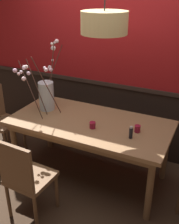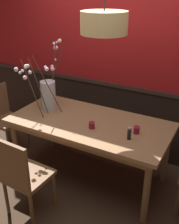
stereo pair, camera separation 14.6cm
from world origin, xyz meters
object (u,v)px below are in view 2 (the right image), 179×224
Objects in this scene: chair_near_side_left at (23,174)px; pendant_lamp at (104,23)px; dining_table at (89,128)px; candle_holder_nearer_edge at (92,125)px; chair_far_side_left at (102,111)px; vase_with_blossoms at (48,93)px; chair_head_west_end at (3,115)px; condiment_bottle at (129,134)px; candle_holder_nearer_center at (136,130)px.

pendant_lamp reaches higher than chair_near_side_left.
candle_holder_nearer_edge is at bearing -52.52° from dining_table.
candle_holder_nearer_edge is (0.35, -0.98, 0.31)m from chair_far_side_left.
dining_table is 2.20× the size of vase_with_blossoms.
dining_table is 1.40m from chair_head_west_end.
chair_far_side_left reaches higher than candle_holder_nearer_edge.
condiment_bottle is at bearing -15.40° from dining_table.
pendant_lamp reaches higher than candle_holder_nearer_edge.
candle_holder_nearer_edge is at bearing -15.20° from vase_with_blossoms.
vase_with_blossoms is at bearing -115.95° from chair_far_side_left.
candle_holder_nearer_edge is at bearing -4.83° from chair_head_west_end.
chair_far_side_left is (-0.25, 0.85, -0.18)m from dining_table.
chair_near_side_left is 1.10× the size of vase_with_blossoms.
chair_near_side_left is at bearing -107.40° from dining_table.
chair_near_side_left is 1.41m from chair_head_west_end.
chair_head_west_end is 1.06× the size of pendant_lamp.
chair_far_side_left is 0.95× the size of chair_near_side_left.
vase_with_blossoms reaches higher than chair_near_side_left.
chair_far_side_left is 1.42m from chair_head_west_end.
dining_table is at bearing 179.61° from candle_holder_nearer_center.
chair_near_side_left is 6.92× the size of condiment_bottle.
chair_head_west_end is 12.91× the size of candle_holder_nearer_edge.
candle_holder_nearer_edge is (0.37, 0.74, 0.30)m from chair_near_side_left.
dining_table is 0.90m from chair_far_side_left.
candle_holder_nearer_center is (1.20, -0.07, -0.16)m from vase_with_blossoms.
candle_holder_nearer_center is (0.82, -0.85, 0.31)m from chair_far_side_left.
chair_head_west_end is at bearing -178.82° from pendant_lamp.
pendant_lamp reaches higher than candle_holder_nearer_center.
dining_table is 1.99× the size of chair_near_side_left.
chair_head_west_end is 1.98m from candle_holder_nearer_center.
chair_head_west_end is 7.03× the size of condiment_bottle.
chair_head_west_end reaches higher than chair_far_side_left.
vase_with_blossoms is at bearing 164.80° from candle_holder_nearer_edge.
chair_head_west_end is at bearing -179.81° from dining_table.
chair_far_side_left is 12.11× the size of candle_holder_nearer_edge.
vase_with_blossoms reaches higher than candle_holder_nearer_center.
dining_table is 0.58m from condiment_bottle.
chair_far_side_left is 6.59× the size of condiment_bottle.
chair_near_side_left is at bearing -116.76° from candle_holder_nearer_edge.
dining_table is at bearing 72.60° from chair_near_side_left.
chair_head_west_end is at bearing -174.54° from vase_with_blossoms.
pendant_lamp is (0.78, -0.04, 0.89)m from vase_with_blossoms.
condiment_bottle is at bearing 41.41° from chair_near_side_left.
candle_holder_nearer_center reaches higher than candle_holder_nearer_edge.
condiment_bottle is at bearing -24.02° from pendant_lamp.
chair_near_side_left is 0.98× the size of chair_head_west_end.
chair_far_side_left is 11.06× the size of candle_holder_nearer_center.
pendant_lamp is at bearing 155.98° from condiment_bottle.
condiment_bottle reaches higher than candle_holder_nearer_edge.
chair_near_side_left reaches higher than chair_far_side_left.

